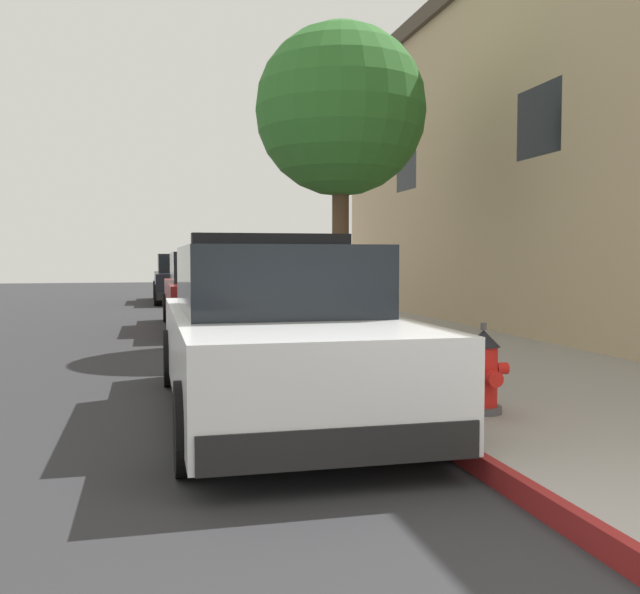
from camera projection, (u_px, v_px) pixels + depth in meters
ground_plane at (26, 353)px, 11.53m from camera, size 31.58×60.00×0.20m
sidewalk_pavement at (379, 333)px, 12.93m from camera, size 3.75×60.00×0.15m
curb_painted_edge at (275, 336)px, 12.48m from camera, size 0.08×60.00×0.15m
police_cruiser at (274, 334)px, 6.61m from camera, size 1.94×4.84×1.68m
parked_car_silver_ahead at (213, 292)px, 14.56m from camera, size 1.94×4.84×1.56m
parked_car_dark_far at (184, 279)px, 23.22m from camera, size 1.94×4.84×1.56m
fire_hydrant at (483, 372)px, 5.96m from camera, size 0.44×0.40×0.76m
street_tree at (341, 111)px, 11.70m from camera, size 2.81×2.81×5.13m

